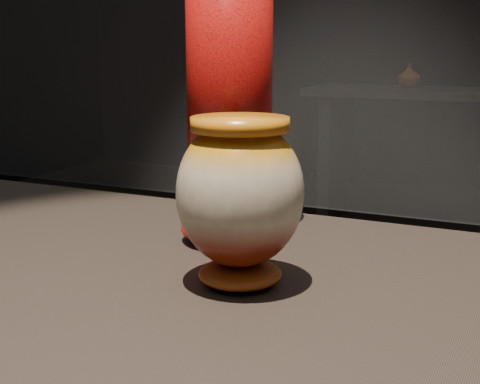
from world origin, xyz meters
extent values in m
cube|color=black|center=(0.00, 0.00, 0.88)|extent=(2.00, 0.80, 0.05)
ellipsoid|color=maroon|center=(-0.14, 0.05, 0.91)|extent=(0.12, 0.12, 0.03)
ellipsoid|color=beige|center=(-0.14, 0.05, 1.01)|extent=(0.18, 0.18, 0.17)
cylinder|color=orange|center=(-0.14, 0.05, 1.09)|extent=(0.13, 0.13, 0.02)
ellipsoid|color=red|center=(-0.22, 0.21, 0.92)|extent=(0.15, 0.15, 0.04)
cylinder|color=red|center=(-0.22, 0.21, 1.13)|extent=(0.12, 0.12, 0.39)
cube|color=black|center=(-0.28, 3.70, 0.88)|extent=(2.00, 0.60, 0.05)
cube|color=black|center=(-1.13, 3.70, 0.42)|extent=(0.08, 0.50, 0.85)
imported|color=#9F5D17|center=(-0.67, 3.74, 0.97)|extent=(0.17, 0.17, 0.15)
camera|label=1|loc=(0.18, -0.62, 1.18)|focal=50.00mm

